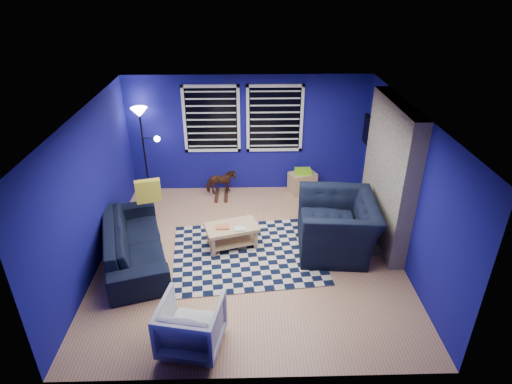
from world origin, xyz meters
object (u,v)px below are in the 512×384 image
tv (371,135)px  cabinet (302,182)px  rocking_horse (221,182)px  coffee_table (232,232)px  armchair_bent (191,325)px  armchair_big (337,225)px  sofa (134,242)px  floor_lamp (142,125)px

tv → cabinet: tv is taller
rocking_horse → coffee_table: size_ratio=0.63×
armchair_bent → armchair_big: bearing=-125.6°
armchair_bent → coffee_table: (0.46, 2.21, -0.05)m
armchair_bent → coffee_table: armchair_bent is taller
rocking_horse → coffee_table: 1.90m
sofa → rocking_horse: size_ratio=3.71×
tv → sofa: 4.96m
armchair_big → cabinet: (-0.33, 2.10, -0.23)m
sofa → cabinet: (3.09, 2.32, -0.09)m
rocking_horse → coffee_table: (0.27, -1.88, -0.03)m
armchair_big → rocking_horse: 2.86m
sofa → floor_lamp: floor_lamp is taller
tv → cabinet: (-1.29, 0.25, -1.16)m
armchair_bent → rocking_horse: 4.09m
sofa → armchair_big: size_ratio=1.60×
tv → coffee_table: (-2.76, -1.77, -1.09)m
rocking_horse → armchair_bent: bearing=163.7°
armchair_bent → rocking_horse: armchair_bent is taller
sofa → rocking_horse: 2.56m
tv → floor_lamp: size_ratio=0.52×
rocking_horse → floor_lamp: size_ratio=0.32×
coffee_table → floor_lamp: floor_lamp is taller
sofa → coffee_table: 1.64m
tv → rocking_horse: bearing=177.9°
coffee_table → floor_lamp: (-1.81, 2.01, 1.26)m
coffee_table → armchair_big: bearing=-2.7°
armchair_big → coffee_table: size_ratio=1.46×
armchair_big → coffee_table: armchair_big is taller
tv → rocking_horse: 3.22m
rocking_horse → cabinet: bearing=-99.1°
sofa → rocking_horse: bearing=-48.3°
rocking_horse → cabinet: rocking_horse is taller
tv → coffee_table: bearing=-147.4°
armchair_big → armchair_bent: armchair_big is taller
armchair_big → cabinet: size_ratio=2.26×
sofa → armchair_big: 3.43m
floor_lamp → coffee_table: bearing=-48.0°
tv → sofa: (-4.38, -2.07, -1.06)m
armchair_big → floor_lamp: bearing=-115.7°
armchair_big → cabinet: armchair_big is taller
sofa → armchair_big: (3.42, 0.21, 0.13)m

